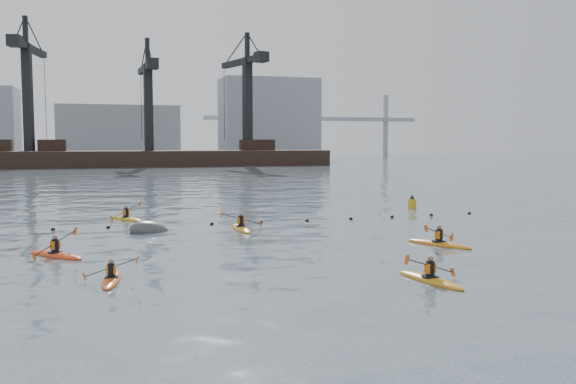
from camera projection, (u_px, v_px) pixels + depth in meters
name	position (u px, v px, depth m)	size (l,w,h in m)	color
ground	(429.00, 335.00, 15.88)	(400.00, 400.00, 0.00)	#394953
float_line	(236.00, 223.00, 37.26)	(33.24, 0.73, 0.24)	black
barge_pier	(148.00, 157.00, 120.75)	(72.00, 19.30, 29.50)	black
skyline	(147.00, 125.00, 159.32)	(141.00, 28.00, 22.00)	gray
kayaker_0	(111.00, 279.00, 21.92)	(2.00, 2.97, 1.05)	#DE4F14
kayaker_1	(430.00, 279.00, 21.88)	(2.28, 3.43, 1.21)	orange
kayaker_2	(55.00, 254.00, 26.67)	(2.77, 2.98, 1.28)	red
kayaker_3	(241.00, 228.00, 34.71)	(2.42, 3.56, 1.25)	gold
kayaker_4	(439.00, 243.00, 29.50)	(2.24, 3.48, 1.28)	orange
kayaker_5	(126.00, 218.00, 39.08)	(2.21, 3.17, 1.24)	gold
mooring_buoy	(150.00, 232.00, 33.94)	(2.32, 1.37, 1.16)	#3A3C3F
nav_buoy	(412.00, 203.00, 45.87)	(0.64, 0.64, 1.16)	gold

